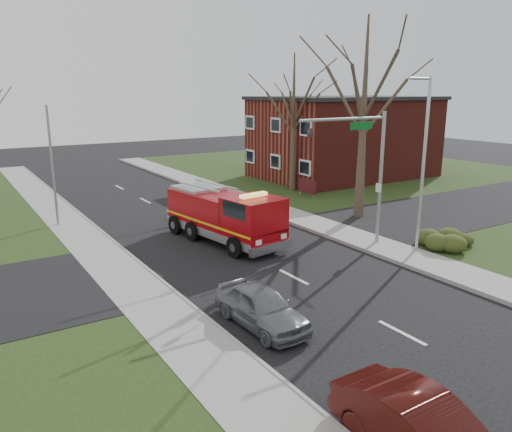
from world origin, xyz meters
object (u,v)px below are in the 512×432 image
parked_car_maroon (261,307)px  parked_car_gray (424,432)px  traffic_signal_mast (363,156)px  fire_engine (225,217)px

parked_car_maroon → parked_car_gray: (-0.57, -7.26, 0.05)m
traffic_signal_mast → fire_engine: (-5.13, 4.65, -3.37)m
fire_engine → traffic_signal_mast: bearing=-50.3°
fire_engine → parked_car_maroon: (-3.71, -9.19, -0.65)m
traffic_signal_mast → fire_engine: traffic_signal_mast is taller
traffic_signal_mast → parked_car_maroon: (-8.84, -4.54, -4.02)m
fire_engine → parked_car_gray: bearing=-112.7°
parked_car_maroon → traffic_signal_mast: bearing=25.4°
fire_engine → parked_car_maroon: bearing=-120.1°
traffic_signal_mast → fire_engine: size_ratio=0.89×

